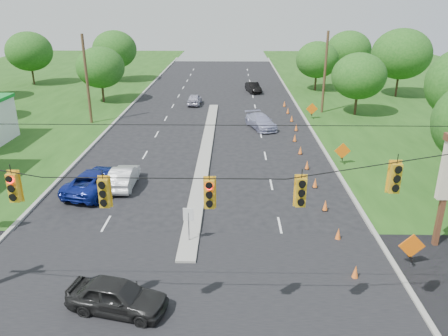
{
  "coord_description": "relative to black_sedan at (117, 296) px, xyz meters",
  "views": [
    {
      "loc": [
        2.23,
        -14.13,
        12.02
      ],
      "look_at": [
        1.77,
        9.84,
        2.8
      ],
      "focal_mm": 35.0,
      "sensor_mm": 36.0,
      "label": 1
    }
  ],
  "objects": [
    {
      "name": "cone_5",
      "position": [
        10.39,
        19.94,
        -0.36
      ],
      "size": [
        0.32,
        0.32,
        0.7
      ],
      "primitive_type": "cone",
      "color": "orange",
      "rests_on": "ground"
    },
    {
      "name": "blue_pickup",
      "position": [
        -4.35,
        12.07,
        0.07
      ],
      "size": [
        3.93,
        6.08,
        1.56
      ],
      "primitive_type": "imported",
      "rotation": [
        0.0,
        0.0,
        2.88
      ],
      "color": "navy",
      "rests_on": "ground"
    },
    {
      "name": "dark_car_receding",
      "position": [
        7.58,
        46.23,
        -0.02
      ],
      "size": [
        2.3,
        4.39,
        1.38
      ],
      "primitive_type": "imported",
      "rotation": [
        0.0,
        0.0,
        0.21
      ],
      "color": "black",
      "rests_on": "ground"
    },
    {
      "name": "cone_10",
      "position": [
        10.99,
        37.44,
        -0.36
      ],
      "size": [
        0.32,
        0.32,
        0.7
      ],
      "primitive_type": "cone",
      "color": "orange",
      "rests_on": "ground"
    },
    {
      "name": "cone_7",
      "position": [
        10.99,
        26.94,
        -0.36
      ],
      "size": [
        0.32,
        0.32,
        0.7
      ],
      "primitive_type": "cone",
      "color": "orange",
      "rests_on": "ground"
    },
    {
      "name": "work_sign_0",
      "position": [
        13.23,
        3.44,
        0.38
      ],
      "size": [
        1.27,
        0.58,
        1.37
      ],
      "color": "black",
      "rests_on": "ground"
    },
    {
      "name": "tree_12",
      "position": [
        16.43,
        47.44,
        3.62
      ],
      "size": [
        5.88,
        5.88,
        6.86
      ],
      "color": "black",
      "rests_on": "ground"
    },
    {
      "name": "cone_6",
      "position": [
        10.39,
        23.44,
        -0.36
      ],
      "size": [
        0.32,
        0.32,
        0.7
      ],
      "primitive_type": "cone",
      "color": "orange",
      "rests_on": "ground"
    },
    {
      "name": "cone_3",
      "position": [
        10.39,
        12.94,
        -0.36
      ],
      "size": [
        0.32,
        0.32,
        0.7
      ],
      "primitive_type": "cone",
      "color": "orange",
      "rests_on": "ground"
    },
    {
      "name": "utility_pole_far_left",
      "position": [
        -10.07,
        29.44,
        3.79
      ],
      "size": [
        0.28,
        0.28,
        9.0
      ],
      "primitive_type": "cylinder",
      "color": "#422D1C",
      "rests_on": "ground"
    },
    {
      "name": "tree_9",
      "position": [
        18.43,
        33.44,
        3.62
      ],
      "size": [
        5.88,
        5.88,
        6.86
      ],
      "color": "black",
      "rests_on": "ground"
    },
    {
      "name": "cone_4",
      "position": [
        10.39,
        16.44,
        -0.36
      ],
      "size": [
        0.32,
        0.32,
        0.7
      ],
      "primitive_type": "cone",
      "color": "orange",
      "rests_on": "ground"
    },
    {
      "name": "tree_11",
      "position": [
        22.43,
        54.44,
        4.24
      ],
      "size": [
        6.72,
        6.72,
        7.84
      ],
      "color": "black",
      "rests_on": "ground"
    },
    {
      "name": "cone_0",
      "position": [
        10.39,
        2.44,
        -0.36
      ],
      "size": [
        0.32,
        0.32,
        0.7
      ],
      "primitive_type": "cone",
      "color": "orange",
      "rests_on": "ground"
    },
    {
      "name": "curb_right",
      "position": [
        12.53,
        29.44,
        -0.71
      ],
      "size": [
        0.25,
        110.0,
        0.16
      ],
      "primitive_type": "cube",
      "color": "gray",
      "rests_on": "ground"
    },
    {
      "name": "silver_car_oncoming",
      "position": [
        0.0,
        38.34,
        -0.05
      ],
      "size": [
        1.69,
        3.95,
        1.33
      ],
      "primitive_type": "imported",
      "rotation": [
        0.0,
        0.0,
        3.11
      ],
      "color": "#A9A7BD",
      "rests_on": "ground"
    },
    {
      "name": "median_sign",
      "position": [
        2.43,
        5.44,
        0.75
      ],
      "size": [
        0.55,
        0.06,
        2.05
      ],
      "color": "gray",
      "rests_on": "ground"
    },
    {
      "name": "white_sedan",
      "position": [
        -2.77,
        12.93,
        -0.0
      ],
      "size": [
        1.56,
        4.32,
        1.42
      ],
      "primitive_type": "imported",
      "rotation": [
        0.0,
        0.0,
        3.15
      ],
      "color": "silver",
      "rests_on": "ground"
    },
    {
      "name": "curb_left",
      "position": [
        -7.67,
        29.44,
        -0.71
      ],
      "size": [
        0.25,
        110.0,
        0.16
      ],
      "primitive_type": "cube",
      "color": "gray",
      "rests_on": "ground"
    },
    {
      "name": "utility_pole_far_right",
      "position": [
        14.93,
        34.44,
        3.79
      ],
      "size": [
        0.28,
        0.28,
        9.0
      ],
      "primitive_type": "cylinder",
      "color": "#422D1C",
      "rests_on": "ground"
    },
    {
      "name": "work_sign_2",
      "position": [
        13.23,
        31.44,
        0.38
      ],
      "size": [
        1.27,
        0.58,
        1.37
      ],
      "color": "black",
      "rests_on": "ground"
    },
    {
      "name": "tree_6",
      "position": [
        -13.57,
        54.44,
        4.24
      ],
      "size": [
        6.72,
        6.72,
        7.84
      ],
      "color": "black",
      "rests_on": "ground"
    },
    {
      "name": "cone_2",
      "position": [
        10.39,
        9.44,
        -0.36
      ],
      "size": [
        0.32,
        0.32,
        0.7
      ],
      "primitive_type": "cone",
      "color": "orange",
      "rests_on": "ground"
    },
    {
      "name": "signal_span",
      "position": [
        2.38,
        -1.56,
        4.26
      ],
      "size": [
        25.6,
        0.32,
        9.0
      ],
      "color": "#422D1C",
      "rests_on": "ground"
    },
    {
      "name": "work_sign_1",
      "position": [
        13.23,
        17.44,
        0.38
      ],
      "size": [
        1.27,
        0.58,
        1.37
      ],
      "color": "black",
      "rests_on": "ground"
    },
    {
      "name": "tree_5",
      "position": [
        -11.57,
        39.44,
        3.62
      ],
      "size": [
        5.88,
        5.88,
        6.86
      ],
      "color": "black",
      "rests_on": "ground"
    },
    {
      "name": "cone_8",
      "position": [
        10.99,
        30.44,
        -0.36
      ],
      "size": [
        0.32,
        0.32,
        0.7
      ],
      "primitive_type": "cone",
      "color": "orange",
      "rests_on": "ground"
    },
    {
      "name": "ground",
      "position": [
        2.43,
        -0.56,
        -0.71
      ],
      "size": [
        160.0,
        160.0,
        0.0
      ],
      "primitive_type": "plane",
      "color": "black",
      "rests_on": "ground"
    },
    {
      "name": "cross_street",
      "position": [
        2.43,
        -0.56,
        -0.71
      ],
      "size": [
        160.0,
        14.0,
        0.02
      ],
      "primitive_type": "cube",
      "color": "black",
      "rests_on": "ground"
    },
    {
      "name": "median",
      "position": [
        2.43,
        20.44,
        -0.71
      ],
      "size": [
        1.0,
        34.0,
        0.18
      ],
      "primitive_type": "cube",
      "color": "gray",
      "rests_on": "ground"
    },
    {
      "name": "tree_4",
      "position": [
        -25.57,
        51.44,
        4.24
      ],
      "size": [
        6.72,
        6.72,
        7.84
      ],
      "color": "black",
      "rests_on": "ground"
    },
    {
      "name": "cone_9",
      "position": [
        10.99,
        33.94,
        -0.36
      ],
      "size": [
        0.32,
        0.32,
        0.7
      ],
      "primitive_type": "cone",
      "color": "orange",
      "rests_on": "ground"
    },
    {
      "name": "black_sedan",
      "position": [
        0.0,
        0.0,
        0.0
      ],
      "size": [
        4.45,
        2.57,
        1.42
      ],
      "primitive_type": "imported",
      "rotation": [
        0.0,
        0.0,
        1.35
      ],
      "color": "black",
      "rests_on": "ground"
    },
    {
      "name": "silver_car_far",
      "position": [
        7.54,
        27.8,
        -0.01
      ],
      "size": [
        3.44,
        5.19,
        1.4
      ],
      "primitive_type": "imported",
      "rotation": [
        0.0,
        0.0,
        0.34
      ],
      "color": "#999BBE",
      "rests_on": "ground"
    },
    {
      "name": "tree_10",
      "position": [
        26.43,
        43.44,
        4.87
      ],
      "size": [
        7.56,
        7.56,
        8.82
      ],
      "color": "black",
      "rests_on": "ground"
    },
    {
      "name": "cone_1",
      "position": [
        10.39,
        5.94,
        -0.36
      ],
      "size": [
        0.32,
        0.32,
        0.7
      ],
      "primitive_type": "cone",
      "color": "orange",
      "rests_on": "ground"
    }
  ]
}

